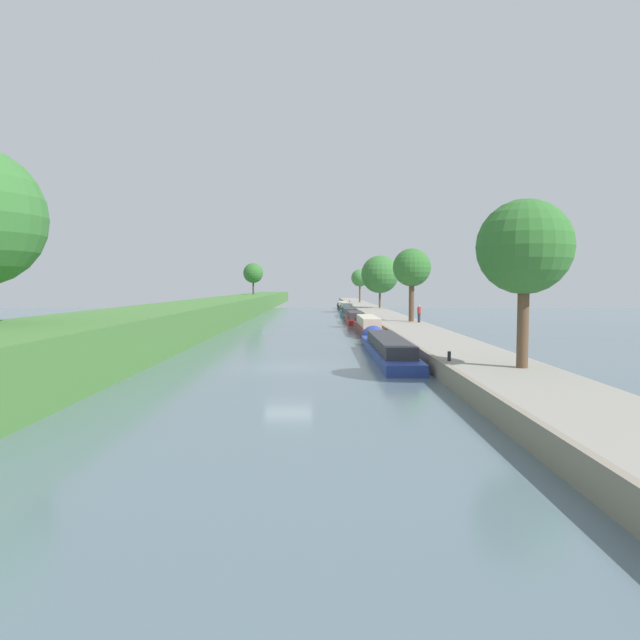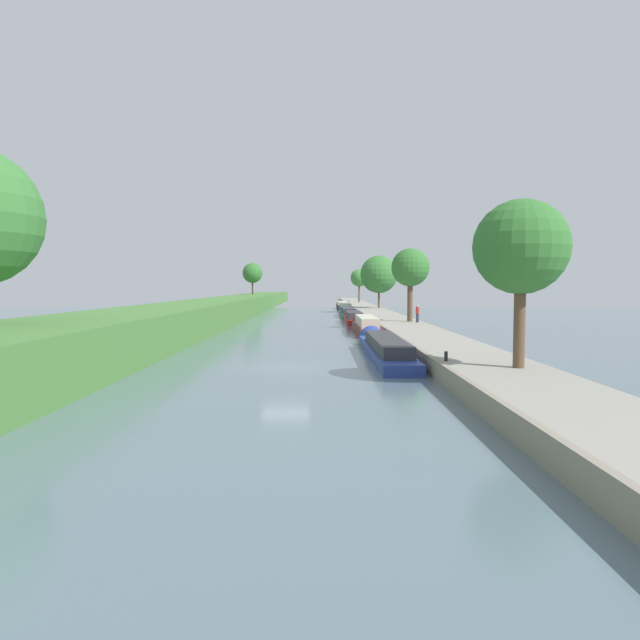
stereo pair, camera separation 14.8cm
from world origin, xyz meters
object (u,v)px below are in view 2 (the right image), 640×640
narrowboat_navy (346,308)px  mooring_bollard_far (350,302)px  narrowboat_teal (349,313)px  narrowboat_black (342,305)px  narrowboat_blue (384,347)px  narrowboat_maroon (366,326)px  narrowboat_red (354,318)px  mooring_bollard_near (447,356)px  person_walking (418,313)px

narrowboat_navy → mooring_bollard_far: narrowboat_navy is taller
narrowboat_teal → mooring_bollard_far: mooring_bollard_far is taller
narrowboat_navy → narrowboat_black: size_ratio=1.31×
narrowboat_blue → mooring_bollard_far: size_ratio=37.90×
narrowboat_maroon → narrowboat_black: narrowboat_maroon is taller
narrowboat_teal → mooring_bollard_far: (1.93, 34.99, 0.55)m
narrowboat_maroon → narrowboat_red: (-0.28, 14.33, -0.11)m
narrowboat_blue → mooring_bollard_far: (1.87, 79.40, 0.55)m
mooring_bollard_near → narrowboat_navy: bearing=91.4°
narrowboat_teal → narrowboat_navy: bearing=88.8°
narrowboat_blue → narrowboat_red: bearing=90.1°
narrowboat_blue → narrowboat_teal: bearing=90.1°
narrowboat_blue → narrowboat_black: narrowboat_black is taller
narrowboat_blue → narrowboat_black: 74.30m
mooring_bollard_far → narrowboat_teal: bearing=-93.2°
narrowboat_black → mooring_bollard_near: size_ratio=25.08×
narrowboat_red → narrowboat_teal: size_ratio=0.80×
narrowboat_black → narrowboat_maroon: bearing=-90.0°
narrowboat_maroon → mooring_bollard_near: narrowboat_maroon is taller
narrowboat_blue → narrowboat_maroon: (0.23, 16.77, 0.13)m
narrowboat_navy → person_walking: size_ratio=8.93×
narrowboat_red → narrowboat_black: size_ratio=1.02×
narrowboat_maroon → mooring_bollard_far: 62.65m
narrowboat_blue → mooring_bollard_far: mooring_bollard_far is taller
narrowboat_maroon → mooring_bollard_near: bearing=-86.3°
narrowboat_teal → mooring_bollard_near: 53.38m
narrowboat_red → narrowboat_black: (0.27, 43.20, -0.02)m
narrowboat_navy → narrowboat_red: bearing=-90.6°
narrowboat_blue → narrowboat_black: (0.22, 74.30, -0.00)m
narrowboat_red → mooring_bollard_near: 40.08m
narrowboat_teal → narrowboat_navy: (0.32, 15.05, 0.08)m
narrowboat_red → person_walking: 13.75m
narrowboat_maroon → narrowboat_navy: (0.03, 42.69, -0.05)m
narrowboat_teal → narrowboat_black: (0.28, 29.90, -0.00)m
narrowboat_maroon → narrowboat_red: 14.33m
person_walking → mooring_bollard_far: (-3.42, 60.91, -0.65)m
narrowboat_black → mooring_bollard_near: bearing=-88.9°
narrowboat_black → narrowboat_navy: bearing=-89.8°
narrowboat_red → narrowboat_black: narrowboat_red is taller
mooring_bollard_far → narrowboat_maroon: bearing=-91.5°
narrowboat_maroon → narrowboat_blue: bearing=-90.8°
narrowboat_black → mooring_bollard_near: 83.26m
narrowboat_teal → mooring_bollard_far: bearing=86.8°
narrowboat_black → mooring_bollard_near: (1.66, -83.24, 0.55)m
narrowboat_teal → narrowboat_maroon: bearing=-89.4°
narrowboat_red → mooring_bollard_far: size_ratio=25.63×
narrowboat_teal → mooring_bollard_near: size_ratio=31.94×
narrowboat_red → narrowboat_navy: 28.36m
narrowboat_teal → person_walking: size_ratio=8.66×
narrowboat_blue → narrowboat_navy: 59.46m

